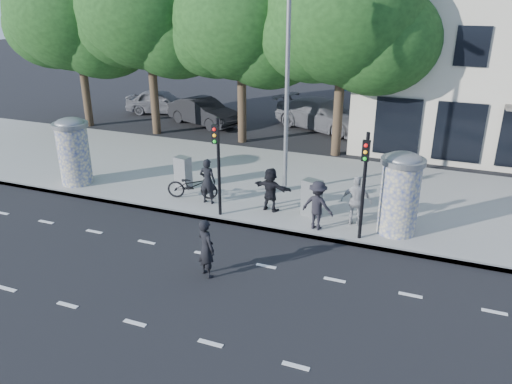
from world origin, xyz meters
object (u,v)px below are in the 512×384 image
at_px(ped_d, 318,205).
at_px(bicycle, 192,186).
at_px(ped_f, 271,189).
at_px(car_mid, 204,112).
at_px(ad_column_left, 73,150).
at_px(car_left, 161,102).
at_px(traffic_pole_near, 218,157).
at_px(cabinet_right, 312,198).
at_px(street_lamp, 287,68).
at_px(ped_e, 356,201).
at_px(cabinet_left, 183,172).
at_px(man_road, 206,248).
at_px(car_right, 322,115).
at_px(ad_column_right, 400,192).
at_px(ped_b, 208,181).
at_px(traffic_pole_far, 364,176).

relative_size(ped_d, bicycle, 0.86).
height_order(ped_f, car_mid, ped_f).
bearing_deg(ad_column_left, car_left, 106.20).
bearing_deg(traffic_pole_near, cabinet_right, 21.83).
relative_size(traffic_pole_near, cabinet_right, 2.69).
relative_size(street_lamp, car_left, 1.84).
relative_size(ped_e, cabinet_left, 1.39).
distance_m(traffic_pole_near, cabinet_left, 3.42).
xyz_separation_m(street_lamp, man_road, (-0.16, -6.27, -3.95)).
bearing_deg(man_road, cabinet_right, -79.09).
bearing_deg(ped_d, man_road, 69.56).
height_order(traffic_pole_near, car_right, traffic_pole_near).
distance_m(cabinet_left, car_left, 13.43).
height_order(ad_column_right, traffic_pole_near, traffic_pole_near).
bearing_deg(street_lamp, cabinet_right, -47.45).
bearing_deg(ped_d, ad_column_right, -154.25).
xyz_separation_m(traffic_pole_near, cabinet_right, (2.93, 1.17, -1.45)).
bearing_deg(bicycle, ad_column_left, 78.89).
bearing_deg(traffic_pole_near, ad_column_right, 8.89).
xyz_separation_m(ad_column_right, street_lamp, (-4.40, 1.93, 3.26)).
bearing_deg(car_right, street_lamp, -151.43).
distance_m(car_left, car_mid, 4.11).
height_order(ped_e, car_right, ped_e).
xyz_separation_m(ped_d, cabinet_left, (-5.82, 1.67, -0.20)).
distance_m(ped_b, cabinet_right, 3.79).
xyz_separation_m(ad_column_right, ped_f, (-4.30, 0.11, -0.61)).
bearing_deg(ped_e, car_right, -72.84).
xyz_separation_m(cabinet_right, car_left, (-13.07, 11.71, -0.04)).
bearing_deg(car_left, bicycle, -155.24).
bearing_deg(ped_f, ped_d, 167.94).
height_order(traffic_pole_far, car_left, traffic_pole_far).
xyz_separation_m(ped_b, ped_e, (5.31, 0.12, 0.01)).
bearing_deg(bicycle, car_right, -23.32).
bearing_deg(street_lamp, bicycle, -147.98).
xyz_separation_m(traffic_pole_near, cabinet_left, (-2.44, 1.89, -1.47)).
bearing_deg(ad_column_right, cabinet_left, 173.23).
relative_size(traffic_pole_near, ped_f, 2.17).
bearing_deg(ped_e, cabinet_left, -9.92).
distance_m(ad_column_right, ped_d, 2.58).
bearing_deg(ped_b, car_right, -96.16).
height_order(street_lamp, cabinet_right, street_lamp).
relative_size(ad_column_right, ped_f, 1.70).
relative_size(ped_b, cabinet_left, 1.37).
bearing_deg(cabinet_right, traffic_pole_far, -15.34).
height_order(ped_b, cabinet_left, ped_b).
relative_size(ad_column_left, car_right, 0.46).
bearing_deg(ped_f, ped_e, -170.52).
relative_size(cabinet_left, car_right, 0.21).
height_order(bicycle, car_right, car_right).
distance_m(ped_f, car_mid, 12.94).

